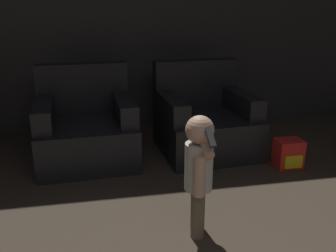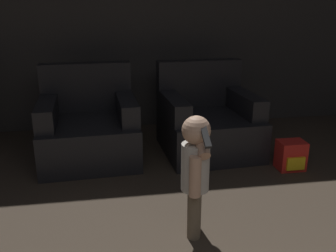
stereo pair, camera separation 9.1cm
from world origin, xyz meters
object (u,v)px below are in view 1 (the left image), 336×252
Objects in this scene: armchair_right at (204,121)px; armchair_left at (86,128)px; person_toddler at (199,167)px; toy_backpack at (288,154)px.

armchair_left is at bearing 176.35° from armchair_right.
armchair_left is 1.59m from person_toddler.
person_toddler is 3.02× the size of toy_backpack.
armchair_left is 1.88m from toy_backpack.
armchair_right is 3.60× the size of toy_backpack.
armchair_left is 0.99× the size of armchair_right.
toy_backpack is (1.08, 0.83, -0.34)m from person_toddler.
toy_backpack is (0.62, -0.58, -0.17)m from armchair_right.
armchair_right is 1.19× the size of person_toddler.
armchair_right is at bearing 136.62° from toy_backpack.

